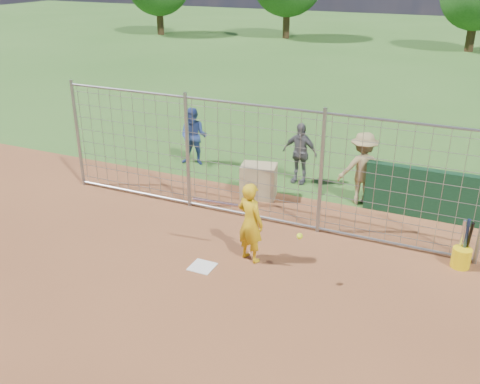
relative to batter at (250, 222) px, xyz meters
The scene contains 12 objects.
ground 1.11m from the batter, 147.99° to the right, with size 100.00×100.00×0.00m, color #2D591E.
infield_dirt 3.57m from the batter, 101.19° to the right, with size 18.00×18.00×0.00m, color brown.
home_plate 1.19m from the batter, 137.37° to the right, with size 0.43×0.43×0.02m, color silver.
dugout_wall 4.19m from the batter, 49.40° to the left, with size 2.60×0.20×1.10m, color #11381E.
batter is the anchor object (origin of this frame).
bystander_a 5.23m from the batter, 130.25° to the left, with size 0.76×0.59×1.55m, color navy.
bystander_b 3.97m from the batter, 95.65° to the left, with size 0.90×0.37×1.53m, color #515156.
bystander_c 3.60m from the batter, 69.24° to the left, with size 1.08×0.62×1.67m, color #907C4E.
equipment_bin 2.87m from the batter, 109.53° to the left, with size 0.80×0.55×0.80m, color tan.
equipment_in_play 0.54m from the batter, 111.11° to the right, with size 2.08×0.21×0.36m.
bucket_with_bats 3.86m from the batter, 20.42° to the left, with size 0.34×0.39×0.97m.
backstop_fence 1.79m from the batter, 113.25° to the left, with size 9.08×0.08×2.60m.
Camera 1 is at (4.08, -7.51, 5.16)m, focal length 40.00 mm.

